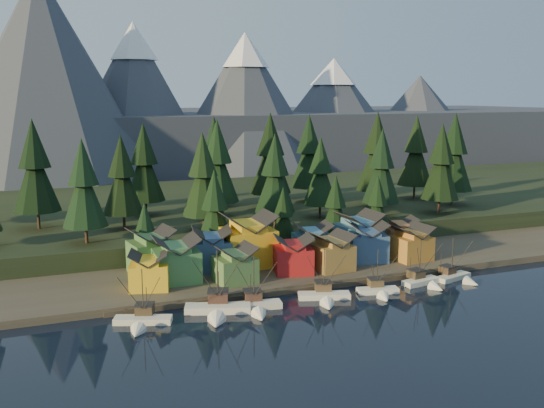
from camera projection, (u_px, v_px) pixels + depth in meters
name	position (u px, v px, depth m)	size (l,w,h in m)	color
ground	(341.00, 316.00, 108.95)	(500.00, 500.00, 0.00)	black
shore_strip	(264.00, 257.00, 145.51)	(400.00, 50.00, 1.50)	#3C362C
hillside	(209.00, 211.00, 190.97)	(420.00, 100.00, 6.00)	black
dock	(304.00, 287.00, 124.00)	(80.00, 4.00, 1.00)	#4A4135
mountain_ridge	(133.00, 121.00, 298.71)	(560.00, 190.00, 90.00)	#444B58
boat_0	(141.00, 315.00, 104.32)	(10.60, 10.95, 10.70)	silver
boat_1	(217.00, 302.00, 109.38)	(12.76, 13.25, 12.89)	silver
boat_2	(256.00, 300.00, 111.52)	(10.70, 11.39, 11.13)	silver
boat_3	(325.00, 291.00, 117.06)	(10.78, 11.21, 10.90)	white
boat_4	(379.00, 285.00, 120.53)	(8.88, 9.33, 9.88)	white
boat_5	(425.00, 276.00, 126.26)	(9.11, 9.67, 10.46)	white
boat_6	(457.00, 272.00, 129.54)	(9.36, 9.79, 10.07)	beige
house_front_0	(149.00, 269.00, 119.11)	(9.04, 8.75, 7.50)	gold
house_front_1	(176.00, 258.00, 123.57)	(9.21, 8.86, 9.34)	#3F7443
house_front_2	(235.00, 263.00, 123.35)	(8.35, 8.41, 7.58)	#4D743E
house_front_3	(293.00, 254.00, 129.72)	(9.41, 9.14, 8.04)	maroon
house_front_4	(332.00, 250.00, 132.26)	(8.50, 9.08, 8.09)	olive
house_front_5	(367.00, 241.00, 138.89)	(10.12, 9.54, 9.01)	#324E77
house_front_6	(412.00, 242.00, 139.87)	(8.72, 8.33, 8.03)	#AD732C
house_back_0	(151.00, 250.00, 129.63)	(10.19, 9.91, 9.62)	#406B3A
house_back_1	(212.00, 248.00, 131.86)	(9.51, 9.59, 9.19)	#3A5B8A
house_back_2	(248.00, 238.00, 134.95)	(11.08, 10.18, 11.75)	gold
house_back_3	(312.00, 240.00, 140.14)	(9.49, 8.72, 8.56)	teal
house_back_4	(358.00, 233.00, 144.29)	(9.85, 9.50, 10.22)	#3C6A8E
house_back_5	(401.00, 234.00, 147.75)	(8.99, 9.06, 8.27)	brown
tree_hill_1	(35.00, 169.00, 149.77)	(11.85, 11.85, 27.61)	#332319
tree_hill_2	(84.00, 186.00, 135.34)	(10.27, 10.27, 23.92)	#332319
tree_hill_3	(122.00, 178.00, 149.92)	(10.18, 10.18, 23.71)	#332319
tree_hill_4	(144.00, 165.00, 166.32)	(11.06, 11.06, 25.76)	#332319
tree_hill_5	(203.00, 178.00, 147.07)	(10.53, 10.53, 24.53)	#332319
tree_hill_6	(218.00, 164.00, 163.44)	(11.54, 11.54, 26.88)	#332319
tree_hill_7	(275.00, 176.00, 151.69)	(10.26, 10.26, 23.91)	#332319
tree_hill_8	(270.00, 157.00, 176.13)	(12.12, 12.12, 28.23)	#332319
tree_hill_9	(320.00, 174.00, 163.97)	(9.51, 9.51, 22.15)	#332319
tree_hill_10	(309.00, 154.00, 189.25)	(11.71, 11.71, 27.28)	#332319
tree_hill_11	(381.00, 169.00, 164.86)	(10.44, 10.44, 24.31)	#332319
tree_hill_12	(377.00, 154.00, 181.99)	(12.16, 12.16, 28.33)	#332319
tree_hill_13	(441.00, 165.00, 169.31)	(10.95, 10.95, 25.52)	#332319
tree_hill_14	(416.00, 153.00, 194.03)	(11.54, 11.54, 26.87)	#332319
tree_hill_15	(215.00, 157.00, 180.44)	(11.61, 11.61, 27.05)	#332319
tree_hill_17	(454.00, 155.00, 182.50)	(12.03, 12.03, 28.02)	#332319
tree_shore_0	(145.00, 231.00, 133.99)	(6.26, 6.26, 14.58)	#332319
tree_shore_1	(215.00, 210.00, 139.04)	(9.07, 9.07, 21.14)	#332319
tree_shore_2	(283.00, 217.00, 145.57)	(6.93, 6.93, 16.14)	#332319
tree_shore_3	(335.00, 208.00, 150.33)	(7.89, 7.89, 18.38)	#332319
tree_shore_4	(377.00, 206.00, 154.66)	(7.60, 7.60, 17.71)	#332319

